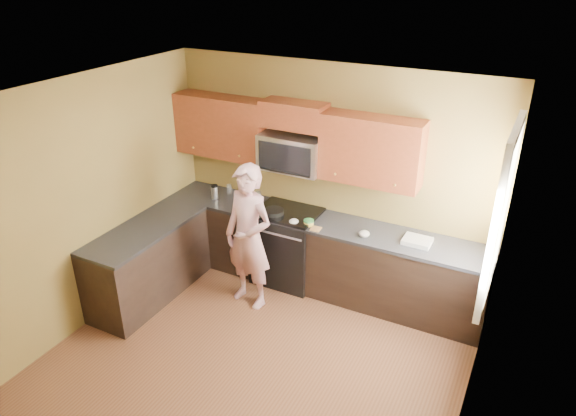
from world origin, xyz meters
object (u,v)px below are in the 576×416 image
Objects in this scene: woman at (249,237)px; frying_pan at (274,214)px; stove at (287,245)px; microwave at (292,169)px; travel_mug at (215,199)px; butter_tub at (309,225)px.

woman is 0.51m from frying_pan.
stove is 0.98m from microwave.
microwave is (0.00, 0.12, 0.97)m from stove.
frying_pan is 0.91m from travel_mug.
microwave is at bearing 90.00° from stove.
frying_pan is at bearing -114.35° from microwave.
butter_tub is at bearing 52.54° from woman.
woman is at bearing -34.65° from travel_mug.
stove is at bearing 66.42° from frying_pan.
microwave reaches higher than butter_tub.
woman is 9.17× the size of travel_mug.
microwave is 1.16m from travel_mug.
stove is at bearing 2.46° from travel_mug.
frying_pan is at bearing 176.85° from butter_tub.
frying_pan is at bearing -5.50° from travel_mug.
butter_tub is (0.36, -0.16, 0.45)m from stove.
microwave is 4.04× the size of travel_mug.
travel_mug reaches higher than butter_tub.
travel_mug is at bearing -170.61° from microwave.
woman is 14.58× the size of butter_tub.
microwave reaches higher than stove.
microwave is at bearing 87.79° from woman.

